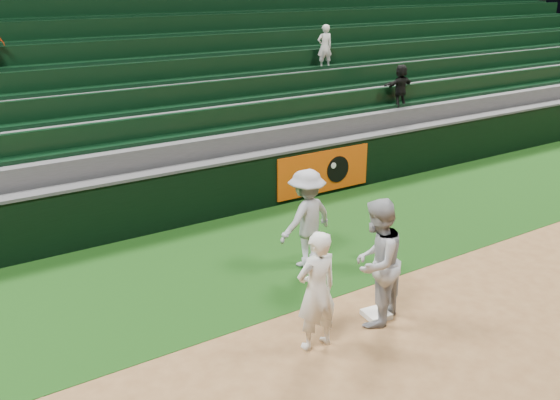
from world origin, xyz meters
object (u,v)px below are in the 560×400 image
object	(u,v)px
first_base	(376,314)
base_coach	(306,218)
baserunner	(376,263)
first_baseman	(317,291)

from	to	relation	value
first_base	base_coach	xyz separation A→B (m)	(0.16, 2.08, 0.86)
baserunner	base_coach	world-z (taller)	baserunner
first_base	base_coach	distance (m)	2.26
first_baseman	baserunner	world-z (taller)	baserunner
baserunner	base_coach	bearing A→B (deg)	-123.82
first_base	baserunner	world-z (taller)	baserunner
first_base	baserunner	distance (m)	0.94
base_coach	first_base	bearing A→B (deg)	75.03
first_base	first_baseman	size ratio (longest dim) A/B	0.21
first_base	base_coach	bearing A→B (deg)	85.52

